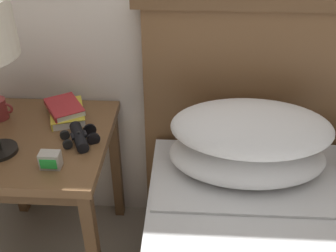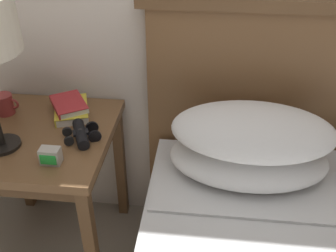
{
  "view_description": "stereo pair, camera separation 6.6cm",
  "coord_description": "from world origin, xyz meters",
  "views": [
    {
      "loc": [
        -0.01,
        -0.6,
        1.51
      ],
      "look_at": [
        -0.07,
        0.55,
        0.75
      ],
      "focal_mm": 42.0,
      "sensor_mm": 36.0,
      "label": 1
    },
    {
      "loc": [
        0.06,
        -0.6,
        1.51
      ],
      "look_at": [
        -0.07,
        0.55,
        0.75
      ],
      "focal_mm": 42.0,
      "sensor_mm": 36.0,
      "label": 2
    }
  ],
  "objects": [
    {
      "name": "binoculars_pair",
      "position": [
        -0.41,
        0.58,
        0.68
      ],
      "size": [
        0.16,
        0.16,
        0.05
      ],
      "color": "black",
      "rests_on": "nightstand"
    },
    {
      "name": "alarm_clock",
      "position": [
        -0.47,
        0.42,
        0.68
      ],
      "size": [
        0.07,
        0.05,
        0.06
      ],
      "color": "#B7B2A8",
      "rests_on": "nightstand"
    },
    {
      "name": "book_stacked_on_top",
      "position": [
        -0.51,
        0.75,
        0.7
      ],
      "size": [
        0.2,
        0.22,
        0.03
      ],
      "color": "silver",
      "rests_on": "book_on_nightstand"
    },
    {
      "name": "book_on_nightstand",
      "position": [
        -0.5,
        0.75,
        0.67
      ],
      "size": [
        0.19,
        0.24,
        0.03
      ],
      "color": "silver",
      "rests_on": "nightstand"
    },
    {
      "name": "nightstand",
      "position": [
        -0.6,
        0.6,
        0.57
      ],
      "size": [
        0.58,
        0.58,
        0.65
      ],
      "color": "brown",
      "rests_on": "ground_plane"
    }
  ]
}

